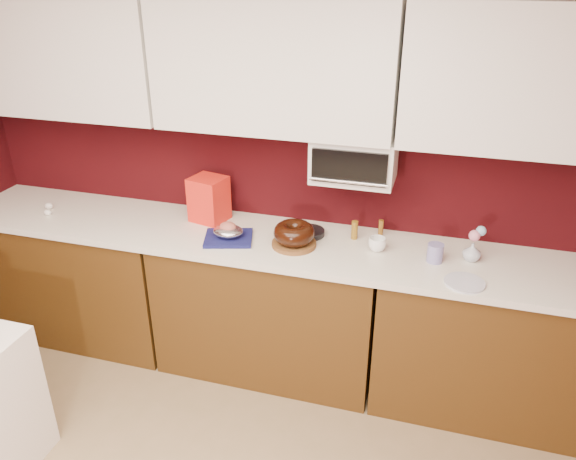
% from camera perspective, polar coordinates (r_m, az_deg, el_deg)
% --- Properties ---
extents(wall_back, '(4.00, 0.02, 2.50)m').
position_cam_1_polar(wall_back, '(3.39, -0.46, 6.73)').
color(wall_back, '#33070A').
rests_on(wall_back, floor).
extents(base_cabinet_left, '(1.31, 0.58, 0.86)m').
position_cam_1_polar(base_cabinet_left, '(4.05, -20.19, -4.35)').
color(base_cabinet_left, '#4A2E0E').
rests_on(base_cabinet_left, floor).
extents(base_cabinet_center, '(1.31, 0.58, 0.86)m').
position_cam_1_polar(base_cabinet_center, '(3.49, -1.89, -7.76)').
color(base_cabinet_center, '#4A2E0E').
rests_on(base_cabinet_center, floor).
extents(base_cabinet_right, '(1.31, 0.58, 0.86)m').
position_cam_1_polar(base_cabinet_right, '(3.39, 20.51, -10.79)').
color(base_cabinet_right, '#4A2E0E').
rests_on(base_cabinet_right, floor).
extents(countertop, '(4.00, 0.62, 0.04)m').
position_cam_1_polar(countertop, '(3.26, -2.00, -1.16)').
color(countertop, silver).
rests_on(countertop, base_cabinet_center).
extents(upper_cabinet_left, '(1.31, 0.33, 0.70)m').
position_cam_1_polar(upper_cabinet_left, '(3.71, -22.32, 16.14)').
color(upper_cabinet_left, white).
rests_on(upper_cabinet_left, wall_back).
extents(upper_cabinet_center, '(1.31, 0.33, 0.70)m').
position_cam_1_polar(upper_cabinet_center, '(3.08, -1.42, 16.34)').
color(upper_cabinet_center, white).
rests_on(upper_cabinet_center, wall_back).
extents(upper_cabinet_right, '(1.31, 0.33, 0.70)m').
position_cam_1_polar(upper_cabinet_right, '(2.97, 24.72, 13.71)').
color(upper_cabinet_right, white).
rests_on(upper_cabinet_right, wall_back).
extents(toaster_oven, '(0.45, 0.30, 0.25)m').
position_cam_1_polar(toaster_oven, '(3.12, 6.77, 7.25)').
color(toaster_oven, white).
rests_on(toaster_oven, upper_cabinet_center).
extents(toaster_oven_door, '(0.40, 0.02, 0.18)m').
position_cam_1_polar(toaster_oven_door, '(2.97, 6.22, 6.31)').
color(toaster_oven_door, black).
rests_on(toaster_oven_door, toaster_oven).
extents(toaster_oven_handle, '(0.42, 0.02, 0.02)m').
position_cam_1_polar(toaster_oven_handle, '(2.98, 6.10, 4.86)').
color(toaster_oven_handle, silver).
rests_on(toaster_oven_handle, toaster_oven).
extents(cake_base, '(0.29, 0.29, 0.02)m').
position_cam_1_polar(cake_base, '(3.16, 0.61, -1.41)').
color(cake_base, brown).
rests_on(cake_base, countertop).
extents(bundt_cake, '(0.28, 0.28, 0.09)m').
position_cam_1_polar(bundt_cake, '(3.13, 0.62, -0.30)').
color(bundt_cake, black).
rests_on(bundt_cake, cake_base).
extents(navy_towel, '(0.32, 0.30, 0.02)m').
position_cam_1_polar(navy_towel, '(3.25, -6.06, -0.82)').
color(navy_towel, '#161852').
rests_on(navy_towel, countertop).
extents(foil_ham_nest, '(0.19, 0.16, 0.06)m').
position_cam_1_polar(foil_ham_nest, '(3.23, -6.10, -0.11)').
color(foil_ham_nest, silver).
rests_on(foil_ham_nest, navy_towel).
extents(roasted_ham, '(0.12, 0.11, 0.06)m').
position_cam_1_polar(roasted_ham, '(3.22, -6.12, 0.29)').
color(roasted_ham, '#BE6457').
rests_on(roasted_ham, foil_ham_nest).
extents(pandoro_box, '(0.24, 0.22, 0.28)m').
position_cam_1_polar(pandoro_box, '(3.46, -8.04, 3.13)').
color(pandoro_box, red).
rests_on(pandoro_box, countertop).
extents(dark_pan, '(0.20, 0.20, 0.03)m').
position_cam_1_polar(dark_pan, '(3.28, 2.15, -0.25)').
color(dark_pan, black).
rests_on(dark_pan, countertop).
extents(coffee_mug, '(0.11, 0.11, 0.09)m').
position_cam_1_polar(coffee_mug, '(3.13, 9.06, -1.30)').
color(coffee_mug, white).
rests_on(coffee_mug, countertop).
extents(blue_jar, '(0.10, 0.10, 0.10)m').
position_cam_1_polar(blue_jar, '(3.08, 14.72, -2.27)').
color(blue_jar, navy).
rests_on(blue_jar, countertop).
extents(flower_vase, '(0.08, 0.08, 0.11)m').
position_cam_1_polar(flower_vase, '(3.15, 18.20, -2.02)').
color(flower_vase, '#B2BCCA').
rests_on(flower_vase, countertop).
extents(flower_pink, '(0.06, 0.06, 0.06)m').
position_cam_1_polar(flower_pink, '(3.11, 18.43, -0.54)').
color(flower_pink, pink).
rests_on(flower_pink, flower_vase).
extents(flower_blue, '(0.05, 0.05, 0.05)m').
position_cam_1_polar(flower_blue, '(3.12, 19.03, -0.09)').
color(flower_blue, '#84B4D4').
rests_on(flower_blue, flower_vase).
extents(china_plate, '(0.27, 0.27, 0.01)m').
position_cam_1_polar(china_plate, '(2.94, 17.50, -5.12)').
color(china_plate, silver).
rests_on(china_plate, countertop).
extents(amber_bottle, '(0.05, 0.05, 0.11)m').
position_cam_1_polar(amber_bottle, '(3.24, 6.77, -0.01)').
color(amber_bottle, brown).
rests_on(amber_bottle, countertop).
extents(egg_left, '(0.06, 0.06, 0.04)m').
position_cam_1_polar(egg_left, '(3.84, -23.23, 1.66)').
color(egg_left, white).
rests_on(egg_left, countertop).
extents(egg_right, '(0.07, 0.06, 0.04)m').
position_cam_1_polar(egg_right, '(3.94, -23.12, 2.25)').
color(egg_right, white).
rests_on(egg_right, countertop).
extents(amber_bottle_tall, '(0.03, 0.03, 0.10)m').
position_cam_1_polar(amber_bottle_tall, '(3.31, 9.41, 0.22)').
color(amber_bottle_tall, brown).
rests_on(amber_bottle_tall, countertop).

